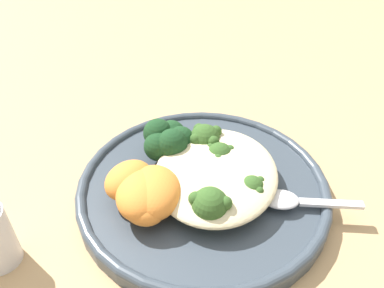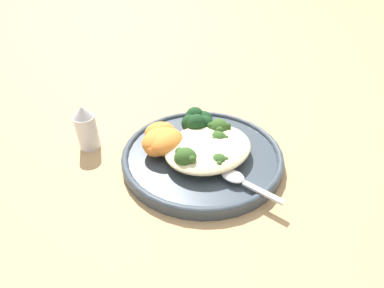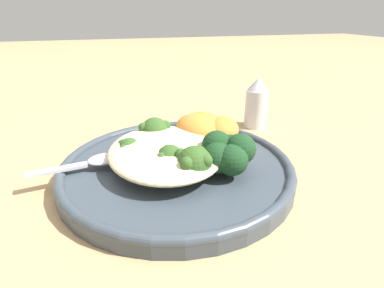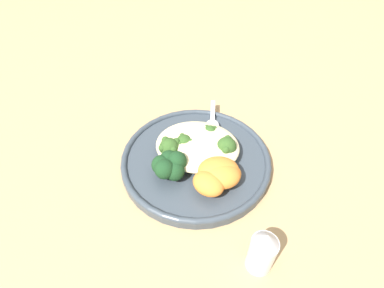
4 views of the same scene
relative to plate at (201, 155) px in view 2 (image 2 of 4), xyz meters
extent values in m
plane|color=tan|center=(0.00, 0.01, -0.01)|extent=(4.00, 4.00, 0.00)
cylinder|color=#38424C|center=(0.00, 0.00, 0.00)|extent=(0.28, 0.28, 0.02)
torus|color=#38424C|center=(0.00, 0.00, 0.00)|extent=(0.28, 0.28, 0.01)
ellipsoid|color=beige|center=(0.01, -0.01, 0.02)|extent=(0.16, 0.13, 0.03)
ellipsoid|color=#8EB25B|center=(-0.04, 0.01, 0.02)|extent=(0.04, 0.06, 0.01)
sphere|color=#335623|center=(-0.05, -0.02, 0.03)|extent=(0.04, 0.04, 0.04)
sphere|color=#335623|center=(-0.05, 0.00, 0.04)|extent=(0.01, 0.01, 0.01)
sphere|color=#335623|center=(-0.05, -0.03, 0.04)|extent=(0.01, 0.01, 0.01)
ellipsoid|color=#8EB25B|center=(-0.02, 0.00, 0.02)|extent=(0.04, 0.10, 0.02)
sphere|color=#335623|center=(-0.01, -0.05, 0.02)|extent=(0.03, 0.03, 0.03)
sphere|color=#335623|center=(-0.01, -0.05, 0.03)|extent=(0.01, 0.01, 0.01)
sphere|color=#335623|center=(-0.02, -0.05, 0.03)|extent=(0.01, 0.01, 0.01)
sphere|color=#335623|center=(-0.02, -0.06, 0.03)|extent=(0.01, 0.01, 0.01)
sphere|color=#335623|center=(-0.01, -0.06, 0.03)|extent=(0.01, 0.01, 0.01)
ellipsoid|color=#8EB25B|center=(-0.01, 0.02, 0.02)|extent=(0.09, 0.08, 0.01)
sphere|color=#335623|center=(0.03, -0.01, 0.03)|extent=(0.03, 0.03, 0.03)
sphere|color=#335623|center=(0.04, 0.00, 0.03)|extent=(0.01, 0.01, 0.01)
sphere|color=#335623|center=(0.02, -0.01, 0.03)|extent=(0.01, 0.01, 0.01)
sphere|color=#335623|center=(0.04, -0.02, 0.03)|extent=(0.01, 0.01, 0.01)
ellipsoid|color=#8EB25B|center=(0.01, 0.02, 0.02)|extent=(0.10, 0.05, 0.02)
sphere|color=#335623|center=(0.05, 0.01, 0.03)|extent=(0.04, 0.04, 0.04)
sphere|color=#335623|center=(0.06, 0.02, 0.04)|extent=(0.01, 0.01, 0.01)
sphere|color=#335623|center=(0.04, 0.02, 0.04)|extent=(0.01, 0.01, 0.01)
sphere|color=#335623|center=(0.04, 0.00, 0.04)|extent=(0.01, 0.01, 0.01)
sphere|color=#335623|center=(0.06, 0.00, 0.04)|extent=(0.01, 0.01, 0.01)
ellipsoid|color=orange|center=(-0.06, 0.05, 0.03)|extent=(0.07, 0.07, 0.03)
ellipsoid|color=orange|center=(-0.05, 0.05, 0.03)|extent=(0.08, 0.07, 0.04)
ellipsoid|color=orange|center=(-0.03, 0.07, 0.03)|extent=(0.07, 0.06, 0.04)
ellipsoid|color=orange|center=(-0.04, 0.04, 0.03)|extent=(0.08, 0.07, 0.04)
sphere|color=#193D1E|center=(0.06, 0.05, 0.03)|extent=(0.03, 0.03, 0.03)
sphere|color=#193D1E|center=(0.05, 0.06, 0.04)|extent=(0.03, 0.03, 0.03)
sphere|color=#193D1E|center=(0.03, 0.06, 0.03)|extent=(0.03, 0.03, 0.03)
sphere|color=#193D1E|center=(0.03, 0.04, 0.04)|extent=(0.03, 0.03, 0.03)
sphere|color=#193D1E|center=(0.05, 0.04, 0.03)|extent=(0.03, 0.03, 0.03)
cube|color=silver|center=(-0.01, -0.14, 0.01)|extent=(0.02, 0.07, 0.00)
ellipsoid|color=silver|center=(-0.01, -0.08, 0.02)|extent=(0.03, 0.04, 0.01)
cylinder|color=silver|center=(-0.12, 0.17, 0.02)|extent=(0.04, 0.04, 0.06)
cone|color=#B2B2B7|center=(-0.12, 0.17, 0.06)|extent=(0.04, 0.04, 0.02)
camera|label=1|loc=(-0.30, -0.05, 0.30)|focal=35.00mm
camera|label=2|loc=(-0.29, -0.29, 0.32)|focal=28.00mm
camera|label=3|loc=(0.32, -0.07, 0.18)|focal=28.00mm
camera|label=4|loc=(-0.07, 0.37, 0.42)|focal=28.00mm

